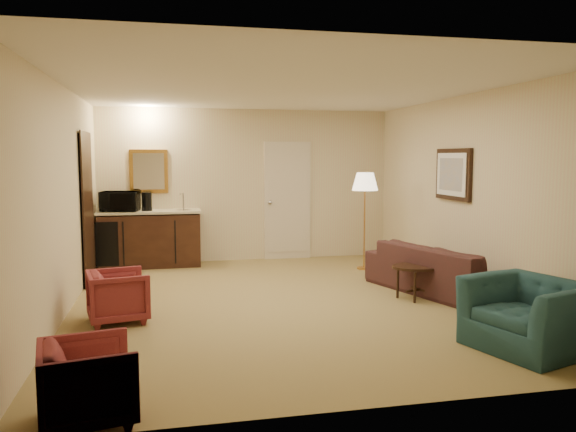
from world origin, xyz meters
name	(u,v)px	position (x,y,z in m)	size (l,w,h in m)	color
ground	(282,303)	(0.00, 0.00, 0.00)	(6.00, 6.00, 0.00)	#9C844F
room_walls	(263,162)	(-0.10, 0.77, 1.72)	(5.02, 6.01, 2.61)	beige
wetbar_cabinet	(150,239)	(-1.65, 2.72, 0.46)	(1.64, 0.58, 0.92)	#391E12
sofa	(443,261)	(2.15, 0.01, 0.43)	(2.19, 0.64, 0.86)	black
teal_armchair	(529,303)	(1.90, -2.13, 0.44)	(1.00, 0.65, 0.88)	#1D3D49
rose_chair_near	(118,294)	(-1.90, -0.41, 0.31)	(0.60, 0.57, 0.62)	maroon
rose_chair_far	(88,378)	(-1.90, -2.80, 0.31)	(0.60, 0.56, 0.62)	maroon
coffee_table	(420,281)	(1.76, -0.13, 0.21)	(0.73, 0.49, 0.42)	black
floor_lamp	(364,221)	(1.70, 1.78, 0.78)	(0.41, 0.41, 1.55)	#C58C41
waste_bin	(191,256)	(-1.00, 2.65, 0.16)	(0.25, 0.25, 0.31)	black
microwave	(120,199)	(-2.10, 2.69, 1.12)	(0.58, 0.32, 0.39)	black
coffee_maker	(147,201)	(-1.69, 2.71, 1.07)	(0.16, 0.16, 0.30)	black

